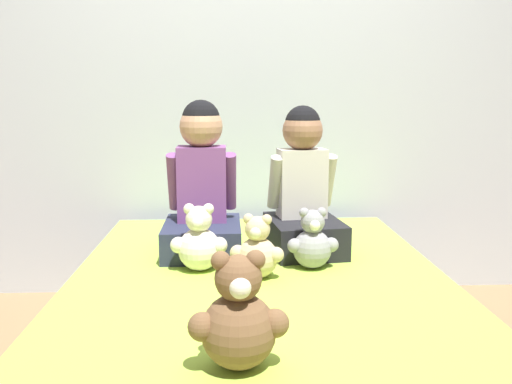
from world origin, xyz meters
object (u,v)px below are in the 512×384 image
(child_on_right, at_px, (303,193))
(teddy_bear_held_by_right_child, at_px, (312,243))
(teddy_bear_at_foot_of_bed, at_px, (239,319))
(child_on_left, at_px, (202,191))
(teddy_bear_between_children, at_px, (257,251))
(bed, at_px, (260,335))
(teddy_bear_held_by_left_child, at_px, (199,242))

(child_on_right, relative_size, teddy_bear_held_by_right_child, 2.60)
(child_on_right, distance_m, teddy_bear_at_foot_of_bed, 1.11)
(child_on_left, xyz_separation_m, teddy_bear_at_foot_of_bed, (0.14, -1.06, -0.14))
(child_on_left, distance_m, teddy_bear_at_foot_of_bed, 1.08)
(teddy_bear_held_by_right_child, bearing_deg, teddy_bear_between_children, -157.67)
(bed, xyz_separation_m, teddy_bear_held_by_right_child, (0.22, 0.11, 0.34))
(child_on_left, height_order, teddy_bear_held_by_right_child, child_on_left)
(child_on_left, relative_size, teddy_bear_held_by_left_child, 2.47)
(teddy_bear_held_by_right_child, xyz_separation_m, teddy_bear_at_foot_of_bed, (-0.31, -0.79, 0.03))
(teddy_bear_held_by_left_child, bearing_deg, teddy_bear_at_foot_of_bed, -76.41)
(child_on_left, relative_size, teddy_bear_at_foot_of_bed, 2.17)
(teddy_bear_held_by_left_child, relative_size, teddy_bear_between_children, 1.09)
(bed, distance_m, child_on_left, 0.67)
(teddy_bear_held_by_right_child, bearing_deg, child_on_right, 88.13)
(child_on_left, bearing_deg, teddy_bear_at_foot_of_bed, -82.68)
(bed, relative_size, teddy_bear_at_foot_of_bed, 6.55)
(teddy_bear_at_foot_of_bed, bearing_deg, teddy_bear_held_by_right_child, 64.79)
(child_on_right, bearing_deg, teddy_bear_between_children, -128.68)
(teddy_bear_at_foot_of_bed, bearing_deg, teddy_bear_held_by_left_child, 96.29)
(child_on_right, height_order, teddy_bear_held_by_left_child, child_on_right)
(child_on_right, distance_m, teddy_bear_held_by_left_child, 0.54)
(teddy_bear_at_foot_of_bed, bearing_deg, child_on_right, 69.94)
(child_on_right, height_order, teddy_bear_at_foot_of_bed, child_on_right)
(teddy_bear_between_children, bearing_deg, teddy_bear_held_by_left_child, 169.17)
(teddy_bear_held_by_left_child, height_order, teddy_bear_at_foot_of_bed, teddy_bear_at_foot_of_bed)
(teddy_bear_between_children, relative_size, teddy_bear_at_foot_of_bed, 0.80)
(bed, bearing_deg, teddy_bear_held_by_right_child, 27.40)
(child_on_right, xyz_separation_m, teddy_bear_between_children, (-0.22, -0.37, -0.16))
(child_on_right, bearing_deg, teddy_bear_held_by_left_child, -156.62)
(teddy_bear_held_by_left_child, bearing_deg, teddy_bear_held_by_right_child, 4.09)
(bed, xyz_separation_m, teddy_bear_between_children, (-0.01, 0.01, 0.34))
(teddy_bear_held_by_left_child, xyz_separation_m, teddy_bear_held_by_right_child, (0.45, 0.01, -0.01))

